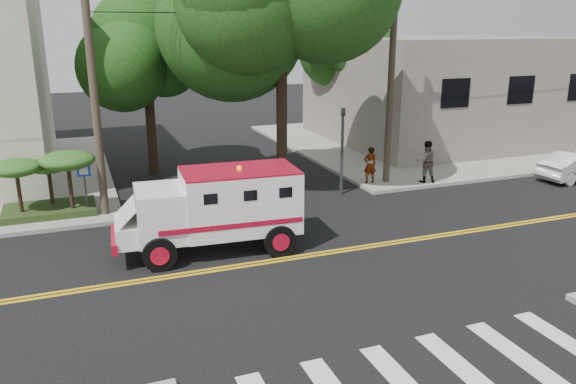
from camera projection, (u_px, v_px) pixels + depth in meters
name	position (u px, v px, depth m)	size (l,w,h in m)	color
ground	(310.00, 255.00, 17.17)	(100.00, 100.00, 0.00)	black
sidewalk_ne	(428.00, 141.00, 33.87)	(17.00, 17.00, 0.15)	gray
building_right	(448.00, 88.00, 33.96)	(14.00, 12.00, 6.00)	slate
utility_pole_left	(94.00, 94.00, 19.35)	(0.28, 0.28, 9.00)	#382D23
utility_pole_right	(391.00, 82.00, 23.61)	(0.28, 0.28, 9.00)	#382D23
tree_main	(295.00, 14.00, 21.35)	(6.08, 5.70, 9.85)	black
tree_left	(154.00, 50.00, 25.18)	(4.48, 4.20, 7.70)	black
tree_right	(345.00, 38.00, 32.60)	(4.80, 4.50, 8.20)	black
traffic_signal	(342.00, 142.00, 22.86)	(0.15, 0.18, 3.60)	#3F3F42
accessibility_sign	(85.00, 182.00, 20.18)	(0.45, 0.10, 2.02)	#3F3F42
palm_planter	(47.00, 174.00, 20.09)	(3.52, 2.63, 2.36)	#1E3314
armored_truck	(217.00, 206.00, 17.17)	(5.75, 2.58, 2.56)	white
pedestrian_a	(370.00, 165.00, 24.40)	(0.58, 0.38, 1.59)	gray
pedestrian_b	(426.00, 162.00, 24.48)	(0.90, 0.70, 1.84)	gray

